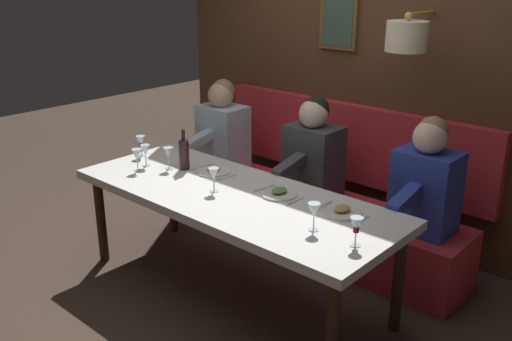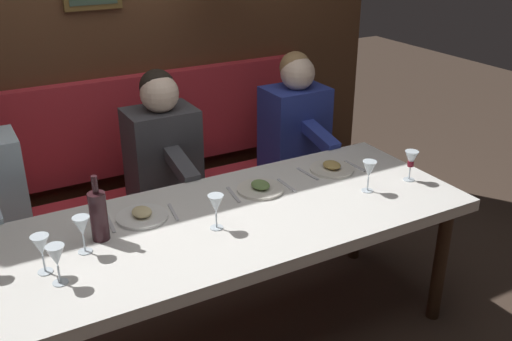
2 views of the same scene
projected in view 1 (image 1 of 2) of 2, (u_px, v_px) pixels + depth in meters
ground_plane at (234, 290)px, 3.95m from camera, size 12.00×12.00×0.00m
dining_table at (233, 202)px, 3.72m from camera, size 0.90×2.31×0.74m
banquette_bench at (311, 221)px, 4.50m from camera, size 0.52×2.51×0.45m
back_wall_panel at (359, 69)px, 4.51m from camera, size 0.59×3.71×2.90m
diner_nearest at (426, 180)px, 3.71m from camera, size 0.60×0.40×0.79m
diner_near at (313, 151)px, 4.29m from camera, size 0.60×0.40×0.79m
diner_middle at (222, 128)px, 4.91m from camera, size 0.60×0.40×0.79m
place_setting_0 at (342, 211)px, 3.38m from camera, size 0.24×0.32×0.05m
place_setting_1 at (279, 193)px, 3.66m from camera, size 0.24×0.32×0.05m
place_setting_2 at (214, 171)px, 4.06m from camera, size 0.24×0.32×0.05m
wine_glass_0 at (168, 154)px, 4.10m from camera, size 0.07×0.07×0.16m
wine_glass_1 at (214, 175)px, 3.68m from camera, size 0.07×0.07×0.16m
wine_glass_2 at (314, 211)px, 3.13m from camera, size 0.07×0.07×0.16m
wine_glass_3 at (145, 151)px, 4.16m from camera, size 0.07×0.07×0.16m
wine_glass_4 at (137, 155)px, 4.06m from camera, size 0.07×0.07×0.16m
wine_glass_5 at (356, 226)px, 2.96m from camera, size 0.07×0.07×0.16m
wine_glass_6 at (141, 142)px, 4.38m from camera, size 0.07×0.07×0.16m
wine_bottle at (184, 154)px, 4.09m from camera, size 0.08×0.08×0.30m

